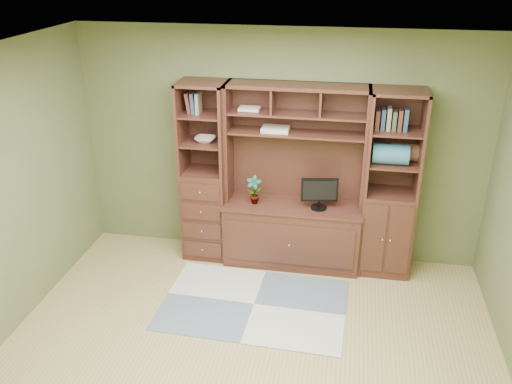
% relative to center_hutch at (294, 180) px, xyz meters
% --- Properties ---
extents(room, '(4.60, 4.10, 2.64)m').
position_rel_center_hutch_xyz_m(room, '(-0.19, -1.73, 0.28)').
color(room, tan).
rests_on(room, ground).
extents(center_hutch, '(1.54, 0.53, 2.05)m').
position_rel_center_hutch_xyz_m(center_hutch, '(0.00, 0.00, 0.00)').
color(center_hutch, '#452218').
rests_on(center_hutch, ground).
extents(left_tower, '(0.50, 0.45, 2.05)m').
position_rel_center_hutch_xyz_m(left_tower, '(-1.00, 0.04, 0.00)').
color(left_tower, '#452218').
rests_on(left_tower, ground).
extents(right_tower, '(0.55, 0.45, 2.05)m').
position_rel_center_hutch_xyz_m(right_tower, '(1.02, 0.04, 0.00)').
color(right_tower, '#452218').
rests_on(right_tower, ground).
extents(rug, '(1.88, 1.28, 0.01)m').
position_rel_center_hutch_xyz_m(rug, '(-0.27, -0.89, -1.02)').
color(rug, '#9BA0A0').
rests_on(rug, ground).
extents(monitor, '(0.42, 0.24, 0.49)m').
position_rel_center_hutch_xyz_m(monitor, '(0.29, -0.03, -0.05)').
color(monitor, black).
rests_on(monitor, center_hutch).
extents(orchid, '(0.17, 0.11, 0.32)m').
position_rel_center_hutch_xyz_m(orchid, '(-0.43, -0.03, -0.13)').
color(orchid, '#995F34').
rests_on(orchid, center_hutch).
extents(magazines, '(0.29, 0.21, 0.04)m').
position_rel_center_hutch_xyz_m(magazines, '(-0.22, 0.09, 0.54)').
color(magazines, beige).
rests_on(magazines, center_hutch).
extents(bowl, '(0.22, 0.22, 0.05)m').
position_rel_center_hutch_xyz_m(bowl, '(-0.98, 0.04, 0.39)').
color(bowl, silver).
rests_on(bowl, left_tower).
extents(blanket_teal, '(0.36, 0.21, 0.21)m').
position_rel_center_hutch_xyz_m(blanket_teal, '(0.99, -0.01, 0.37)').
color(blanket_teal, '#316D81').
rests_on(blanket_teal, right_tower).
extents(blanket_red, '(0.32, 0.18, 0.18)m').
position_rel_center_hutch_xyz_m(blanket_red, '(1.16, 0.12, 0.36)').
color(blanket_red, brown).
rests_on(blanket_red, right_tower).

